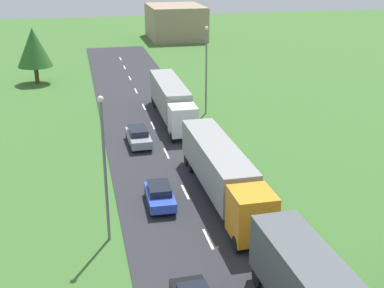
# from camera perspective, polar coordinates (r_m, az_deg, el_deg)

# --- Properties ---
(road) EXTENTS (10.00, 140.00, 0.06)m
(road) POSITION_cam_1_polar(r_m,az_deg,el_deg) (30.02, 3.07, -12.93)
(road) COLOR #2B2B30
(road) RESTS_ON ground
(lane_marking_centre) EXTENTS (0.16, 124.72, 0.01)m
(lane_marking_centre) POSITION_cam_1_polar(r_m,az_deg,el_deg) (28.88, 3.85, -14.38)
(lane_marking_centre) COLOR white
(lane_marking_centre) RESTS_ON road
(truck_second) EXTENTS (2.58, 14.94, 3.55)m
(truck_second) POSITION_cam_1_polar(r_m,az_deg,el_deg) (36.28, 3.30, -2.96)
(truck_second) COLOR orange
(truck_second) RESTS_ON road
(truck_third) EXTENTS (2.68, 14.42, 3.71)m
(truck_third) POSITION_cam_1_polar(r_m,az_deg,el_deg) (53.46, -2.28, 4.92)
(truck_third) COLOR white
(truck_third) RESTS_ON road
(car_third) EXTENTS (1.87, 4.02, 1.42)m
(car_third) POSITION_cam_1_polar(r_m,az_deg,el_deg) (35.87, -3.54, -5.56)
(car_third) COLOR blue
(car_third) RESTS_ON road
(car_fourth) EXTENTS (1.94, 4.56, 1.53)m
(car_fourth) POSITION_cam_1_polar(r_m,az_deg,el_deg) (46.85, -5.87, 0.84)
(car_fourth) COLOR #8C939E
(car_fourth) RESTS_ON road
(lamppost_second) EXTENTS (0.36, 0.36, 9.01)m
(lamppost_second) POSITION_cam_1_polar(r_m,az_deg,el_deg) (30.46, -9.52, -2.11)
(lamppost_second) COLOR slate
(lamppost_second) RESTS_ON ground
(lamppost_third) EXTENTS (0.36, 0.36, 9.21)m
(lamppost_third) POSITION_cam_1_polar(r_m,az_deg,el_deg) (54.86, 1.57, 8.47)
(lamppost_third) COLOR slate
(lamppost_third) RESTS_ON ground
(tree_maple) EXTENTS (4.50, 4.50, 7.20)m
(tree_maple) POSITION_cam_1_polar(r_m,az_deg,el_deg) (70.93, -16.89, 10.06)
(tree_maple) COLOR #513823
(tree_maple) RESTS_ON ground
(distant_building) EXTENTS (10.23, 13.16, 6.32)m
(distant_building) POSITION_cam_1_polar(r_m,az_deg,el_deg) (104.29, -1.81, 13.17)
(distant_building) COLOR #9E846B
(distant_building) RESTS_ON ground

